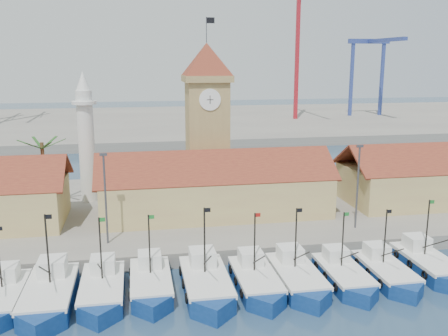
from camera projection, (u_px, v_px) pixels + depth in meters
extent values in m
plane|color=navy|center=(255.00, 304.00, 40.02)|extent=(400.00, 400.00, 0.00)
cube|color=gray|center=(210.00, 209.00, 62.93)|extent=(140.00, 32.00, 1.50)
cube|color=gray|center=(166.00, 123.00, 145.56)|extent=(240.00, 80.00, 2.00)
cube|color=navy|center=(2.00, 301.00, 39.55)|extent=(3.26, 7.38, 1.68)
cube|color=silver|center=(1.00, 291.00, 39.37)|extent=(3.33, 7.59, 0.33)
cube|color=silver|center=(6.00, 273.00, 40.99)|extent=(1.96, 2.05, 1.30)
cube|color=navy|center=(50.00, 298.00, 39.90)|extent=(3.69, 8.35, 1.90)
cube|color=navy|center=(41.00, 325.00, 35.89)|extent=(3.69, 3.69, 1.90)
cube|color=silver|center=(49.00, 287.00, 39.70)|extent=(3.76, 8.58, 0.37)
cube|color=silver|center=(52.00, 267.00, 41.53)|extent=(2.21, 2.32, 1.48)
cylinder|color=black|center=(47.00, 250.00, 39.58)|extent=(0.15, 0.15, 5.90)
cube|color=black|center=(48.00, 217.00, 39.03)|extent=(0.53, 0.02, 0.37)
cube|color=navy|center=(103.00, 293.00, 40.94)|extent=(3.40, 7.68, 1.75)
cube|color=navy|center=(100.00, 316.00, 37.24)|extent=(3.39, 3.39, 1.75)
cube|color=silver|center=(102.00, 283.00, 40.75)|extent=(3.46, 7.90, 0.34)
cube|color=silver|center=(103.00, 265.00, 42.43)|extent=(2.04, 2.13, 1.36)
cylinder|color=black|center=(101.00, 249.00, 40.64)|extent=(0.14, 0.14, 5.43)
cube|color=#197226|center=(102.00, 220.00, 40.14)|extent=(0.49, 0.02, 0.34)
cube|color=navy|center=(151.00, 286.00, 42.13)|extent=(3.31, 7.49, 1.70)
cube|color=navy|center=(153.00, 307.00, 38.53)|extent=(3.31, 3.31, 1.70)
cube|color=silver|center=(151.00, 277.00, 41.95)|extent=(3.38, 7.70, 0.33)
cube|color=silver|center=(150.00, 260.00, 43.58)|extent=(1.99, 2.08, 1.32)
cylinder|color=black|center=(149.00, 245.00, 41.83)|extent=(0.13, 0.13, 5.30)
cube|color=#197226|center=(151.00, 217.00, 41.35)|extent=(0.47, 0.02, 0.33)
cube|color=navy|center=(206.00, 287.00, 41.92)|extent=(3.64, 8.25, 1.87)
cube|color=navy|center=(213.00, 310.00, 37.96)|extent=(3.64, 3.64, 1.87)
cube|color=silver|center=(206.00, 276.00, 41.72)|extent=(3.72, 8.47, 0.36)
cube|color=silver|center=(202.00, 258.00, 43.53)|extent=(2.19, 2.29, 1.46)
cylinder|color=black|center=(205.00, 241.00, 41.60)|extent=(0.15, 0.15, 5.83)
cube|color=black|center=(207.00, 210.00, 41.07)|extent=(0.52, 0.02, 0.36)
cube|color=navy|center=(255.00, 283.00, 42.63)|extent=(3.31, 7.50, 1.70)
cube|color=navy|center=(267.00, 304.00, 39.03)|extent=(3.31, 3.31, 1.70)
cube|color=silver|center=(256.00, 274.00, 42.45)|extent=(3.38, 7.71, 0.33)
cube|color=silver|center=(251.00, 257.00, 44.09)|extent=(1.99, 2.08, 1.33)
cylinder|color=black|center=(255.00, 243.00, 42.34)|extent=(0.13, 0.13, 5.30)
cube|color=#A5140F|center=(258.00, 215.00, 41.85)|extent=(0.47, 0.02, 0.33)
cube|color=navy|center=(296.00, 280.00, 43.20)|extent=(3.43, 7.77, 1.77)
cube|color=navy|center=(312.00, 301.00, 39.46)|extent=(3.43, 3.43, 1.77)
cube|color=silver|center=(297.00, 271.00, 43.01)|extent=(3.50, 7.98, 0.34)
cube|color=silver|center=(290.00, 254.00, 44.71)|extent=(2.06, 2.16, 1.37)
cylinder|color=black|center=(296.00, 239.00, 42.89)|extent=(0.14, 0.14, 5.49)
cube|color=black|center=(299.00, 210.00, 42.39)|extent=(0.49, 0.02, 0.34)
cube|color=navy|center=(343.00, 278.00, 43.72)|extent=(3.18, 7.19, 1.63)
cube|color=navy|center=(361.00, 297.00, 40.26)|extent=(3.18, 3.18, 1.63)
cube|color=silver|center=(343.00, 269.00, 43.54)|extent=(3.24, 7.39, 0.32)
cube|color=silver|center=(336.00, 254.00, 45.12)|extent=(1.91, 2.00, 1.27)
cylinder|color=black|center=(343.00, 240.00, 43.44)|extent=(0.13, 0.13, 5.08)
cube|color=#197226|center=(347.00, 214.00, 42.97)|extent=(0.45, 0.02, 0.32)
cube|color=navy|center=(385.00, 275.00, 44.43)|extent=(3.18, 7.20, 1.64)
cube|color=navy|center=(406.00, 293.00, 40.97)|extent=(3.18, 3.18, 1.64)
cube|color=silver|center=(386.00, 266.00, 44.25)|extent=(3.25, 7.40, 0.32)
cube|color=silver|center=(377.00, 251.00, 45.83)|extent=(1.91, 2.00, 1.27)
cylinder|color=black|center=(385.00, 237.00, 44.15)|extent=(0.13, 0.13, 5.09)
cube|color=black|center=(389.00, 211.00, 43.68)|extent=(0.45, 0.02, 0.32)
cube|color=navy|center=(427.00, 267.00, 46.06)|extent=(3.37, 7.64, 1.74)
cube|color=silver|center=(428.00, 258.00, 45.88)|extent=(3.44, 7.85, 0.34)
cube|color=silver|center=(417.00, 243.00, 47.55)|extent=(2.02, 2.12, 1.35)
cylinder|color=black|center=(427.00, 228.00, 45.76)|extent=(0.13, 0.13, 5.40)
cube|color=#197226|center=(432.00, 202.00, 45.27)|extent=(0.48, 0.02, 0.34)
cube|color=tan|center=(215.00, 194.00, 58.44)|extent=(26.00, 10.00, 4.50)
cube|color=brown|center=(218.00, 167.00, 55.24)|extent=(27.04, 5.13, 3.21)
cube|color=brown|center=(212.00, 159.00, 60.05)|extent=(27.04, 5.13, 3.21)
cube|color=tan|center=(207.00, 142.00, 63.09)|extent=(5.00, 5.00, 15.00)
cube|color=tan|center=(207.00, 78.00, 61.40)|extent=(5.80, 5.80, 0.80)
pyramid|color=brown|center=(207.00, 59.00, 60.91)|extent=(5.80, 5.80, 4.00)
cylinder|color=white|center=(210.00, 100.00, 59.46)|extent=(2.60, 0.15, 2.60)
cube|color=black|center=(210.00, 100.00, 59.38)|extent=(0.08, 0.02, 1.00)
cube|color=black|center=(210.00, 100.00, 59.38)|extent=(0.80, 0.02, 0.08)
cylinder|color=#3F3F44|center=(206.00, 30.00, 60.16)|extent=(0.10, 0.10, 3.00)
cube|color=black|center=(210.00, 20.00, 60.01)|extent=(1.00, 0.03, 0.70)
cylinder|color=silver|center=(87.00, 147.00, 62.53)|extent=(2.00, 2.00, 14.00)
cylinder|color=silver|center=(84.00, 103.00, 61.35)|extent=(3.00, 3.00, 0.40)
cone|color=silver|center=(83.00, 81.00, 60.79)|extent=(1.80, 1.80, 2.40)
cylinder|color=brown|center=(44.00, 175.00, 60.38)|extent=(0.44, 0.44, 8.00)
cube|color=#22521C|center=(54.00, 144.00, 59.81)|extent=(2.80, 0.35, 1.18)
cube|color=#22521C|center=(49.00, 142.00, 60.86)|extent=(1.71, 2.60, 1.18)
cube|color=#22521C|center=(37.00, 143.00, 60.62)|extent=(1.71, 2.60, 1.18)
cube|color=#22521C|center=(29.00, 144.00, 59.33)|extent=(2.80, 0.35, 1.18)
cube|color=#22521C|center=(34.00, 146.00, 58.28)|extent=(1.71, 2.60, 1.18)
cube|color=#22521C|center=(46.00, 146.00, 58.53)|extent=(1.71, 2.60, 1.18)
cylinder|color=#3F3F44|center=(106.00, 199.00, 48.20)|extent=(0.20, 0.20, 9.00)
cube|color=#3F3F44|center=(103.00, 154.00, 47.26)|extent=(0.70, 0.25, 0.25)
cylinder|color=#3F3F44|center=(357.00, 187.00, 52.69)|extent=(0.20, 0.20, 9.00)
cube|color=#3F3F44|center=(360.00, 146.00, 51.75)|extent=(0.70, 0.25, 0.25)
cube|color=#AE1A25|center=(297.00, 56.00, 143.17)|extent=(1.00, 1.00, 36.29)
cube|color=#2F408F|center=(351.00, 80.00, 152.84)|extent=(0.90, 0.90, 22.00)
cube|color=#2F408F|center=(382.00, 80.00, 154.56)|extent=(0.90, 0.90, 22.00)
cube|color=#2F408F|center=(369.00, 41.00, 151.24)|extent=(13.00, 1.40, 1.40)
cube|color=#2F408F|center=(385.00, 40.00, 141.62)|extent=(1.40, 22.00, 1.00)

